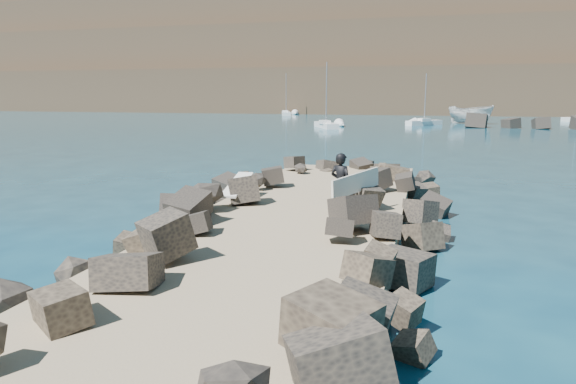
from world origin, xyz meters
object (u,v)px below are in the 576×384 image
(boat_imported, at_px, (470,114))
(sailboat_e, at_px, (286,113))
(surfer_with_board, at_px, (343,184))
(surfboard_resting, at_px, (237,188))

(boat_imported, relative_size, sailboat_e, 0.82)
(boat_imported, relative_size, surfer_with_board, 3.29)
(boat_imported, xyz_separation_m, sailboat_e, (-33.27, 22.09, -0.97))
(surfboard_resting, xyz_separation_m, boat_imported, (11.75, 61.66, 0.28))
(boat_imported, height_order, sailboat_e, sailboat_e)
(boat_imported, xyz_separation_m, surfer_with_board, (-8.00, -62.76, 0.22))
(boat_imported, distance_m, sailboat_e, 39.94)
(surfer_with_board, bearing_deg, surfboard_resting, 163.73)
(surfer_with_board, height_order, sailboat_e, sailboat_e)
(sailboat_e, bearing_deg, boat_imported, -33.58)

